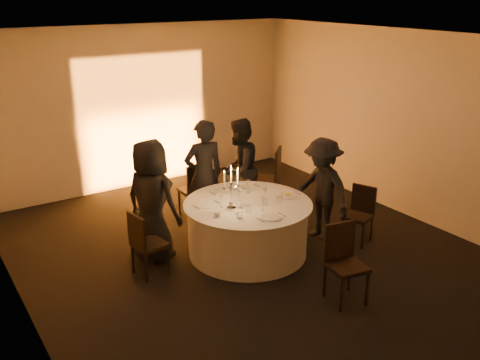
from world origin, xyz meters
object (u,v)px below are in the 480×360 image
banquet_table (248,228)px  chair_back_left (196,187)px  coffee_cup (217,215)px  candelabra (231,194)px  chair_back_right (271,175)px  guest_left (152,201)px  guest_back_right (239,169)px  guest_back_left (204,176)px  chair_front (344,258)px  chair_left (145,241)px  guest_right (322,189)px  chair_right (360,211)px

banquet_table → chair_back_left: size_ratio=1.91×
coffee_cup → candelabra: size_ratio=0.18×
banquet_table → chair_back_right: chair_back_right is taller
guest_left → guest_back_right: bearing=-99.0°
chair_back_right → guest_back_left: 1.36m
chair_front → guest_back_right: (0.31, 2.77, 0.29)m
chair_left → guest_back_left: 1.68m
guest_left → guest_back_right: size_ratio=1.04×
banquet_table → candelabra: (-0.30, -0.04, 0.60)m
guest_right → guest_left: bearing=-114.9°
banquet_table → coffee_cup: 0.75m
chair_left → chair_front: chair_front is taller
chair_right → guest_back_right: size_ratio=0.51×
chair_back_left → chair_back_right: bearing=164.6°
chair_back_left → banquet_table: bearing=90.7°
chair_back_right → guest_back_left: (-1.34, -0.08, 0.27)m
chair_left → candelabra: (1.18, -0.24, 0.49)m
candelabra → chair_left: bearing=168.4°
guest_back_left → guest_left: bearing=28.7°
chair_front → guest_left: bearing=133.8°
chair_left → chair_back_left: chair_back_left is taller
chair_back_left → guest_back_left: 0.56m
banquet_table → guest_back_right: guest_back_right is taller
chair_right → guest_back_right: guest_back_right is taller
banquet_table → chair_back_left: 1.51m
chair_front → guest_back_left: bearing=108.2°
banquet_table → guest_back_right: 1.39m
guest_back_left → candelabra: 1.14m
coffee_cup → banquet_table: bearing=16.0°
chair_back_right → chair_right: (0.38, -1.73, -0.13)m
guest_back_right → chair_left: bearing=-2.9°
guest_left → guest_back_left: 1.19m
guest_right → chair_left: bearing=-105.0°
chair_right → guest_back_left: 2.41m
banquet_table → chair_back_right: bearing=42.9°
chair_back_right → guest_left: (-2.42, -0.56, 0.25)m
guest_back_right → chair_right: bearing=92.2°
chair_right → guest_right: guest_right is taller
chair_right → coffee_cup: chair_right is taller
chair_front → guest_right: size_ratio=0.62×
chair_right → candelabra: 2.06m
chair_back_right → guest_right: bearing=44.9°
chair_right → guest_left: (-2.80, 1.17, 0.39)m
banquet_table → chair_back_right: 1.71m
chair_back_right → guest_back_right: 0.66m
chair_back_right → guest_right: size_ratio=0.69×
guest_back_left → candelabra: (-0.21, -1.12, 0.11)m
chair_back_right → guest_back_left: bearing=-40.5°
guest_left → coffee_cup: (0.58, -0.77, -0.06)m
chair_front → coffee_cup: bearing=132.0°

